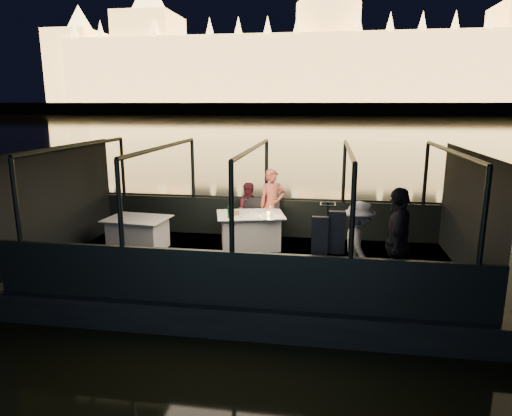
% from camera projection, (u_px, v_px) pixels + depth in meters
% --- Properties ---
extents(river_water, '(500.00, 500.00, 0.00)m').
position_uv_depth(river_water, '(321.00, 123.00, 86.33)').
color(river_water, black).
rests_on(river_water, ground).
extents(boat_hull, '(8.60, 4.40, 1.00)m').
position_uv_depth(boat_hull, '(253.00, 286.00, 9.29)').
color(boat_hull, black).
rests_on(boat_hull, river_water).
extents(boat_deck, '(8.00, 4.00, 0.04)m').
position_uv_depth(boat_deck, '(253.00, 264.00, 9.18)').
color(boat_deck, black).
rests_on(boat_deck, boat_hull).
extents(gunwale_port, '(8.00, 0.08, 0.90)m').
position_uv_depth(gunwale_port, '(266.00, 218.00, 11.00)').
color(gunwale_port, black).
rests_on(gunwale_port, boat_deck).
extents(gunwale_starboard, '(8.00, 0.08, 0.90)m').
position_uv_depth(gunwale_starboard, '(232.00, 279.00, 7.15)').
color(gunwale_starboard, black).
rests_on(gunwale_starboard, boat_deck).
extents(cabin_glass_port, '(8.00, 0.02, 1.40)m').
position_uv_depth(cabin_glass_port, '(266.00, 170.00, 10.74)').
color(cabin_glass_port, '#99B2B2').
rests_on(cabin_glass_port, gunwale_port).
extents(cabin_glass_starboard, '(8.00, 0.02, 1.40)m').
position_uv_depth(cabin_glass_starboard, '(232.00, 208.00, 6.89)').
color(cabin_glass_starboard, '#99B2B2').
rests_on(cabin_glass_starboard, gunwale_starboard).
extents(cabin_roof_glass, '(8.00, 4.00, 0.02)m').
position_uv_depth(cabin_roof_glass, '(253.00, 149.00, 8.66)').
color(cabin_roof_glass, '#99B2B2').
rests_on(cabin_roof_glass, boat_deck).
extents(end_wall_fore, '(0.02, 4.00, 2.30)m').
position_uv_depth(end_wall_fore, '(64.00, 201.00, 9.52)').
color(end_wall_fore, black).
rests_on(end_wall_fore, boat_deck).
extents(end_wall_aft, '(0.02, 4.00, 2.30)m').
position_uv_depth(end_wall_aft, '(469.00, 215.00, 8.32)').
color(end_wall_aft, black).
rests_on(end_wall_aft, boat_deck).
extents(canopy_ribs, '(8.00, 4.00, 2.30)m').
position_uv_depth(canopy_ribs, '(253.00, 208.00, 8.92)').
color(canopy_ribs, black).
rests_on(canopy_ribs, boat_deck).
extents(embankment, '(400.00, 140.00, 6.00)m').
position_uv_depth(embankment, '(326.00, 110.00, 211.30)').
color(embankment, '#423D33').
rests_on(embankment, ground).
extents(parliament_building, '(220.00, 32.00, 60.00)m').
position_uv_depth(parliament_building, '(328.00, 35.00, 171.34)').
color(parliament_building, '#F2D18C').
rests_on(parliament_building, embankment).
extents(dining_table_central, '(1.67, 1.39, 0.77)m').
position_uv_depth(dining_table_central, '(250.00, 231.00, 10.11)').
color(dining_table_central, silver).
rests_on(dining_table_central, boat_deck).
extents(dining_table_aft, '(1.41, 1.08, 0.70)m').
position_uv_depth(dining_table_aft, '(138.00, 232.00, 10.01)').
color(dining_table_aft, white).
rests_on(dining_table_aft, boat_deck).
extents(chair_port_left, '(0.50, 0.50, 0.99)m').
position_uv_depth(chair_port_left, '(250.00, 223.00, 10.54)').
color(chair_port_left, black).
rests_on(chair_port_left, boat_deck).
extents(chair_port_right, '(0.54, 0.54, 0.96)m').
position_uv_depth(chair_port_right, '(270.00, 223.00, 10.50)').
color(chair_port_right, black).
rests_on(chair_port_right, boat_deck).
extents(coat_stand, '(0.54, 0.48, 1.65)m').
position_uv_depth(coat_stand, '(326.00, 248.00, 7.24)').
color(coat_stand, black).
rests_on(coat_stand, boat_deck).
extents(person_woman_coral, '(0.70, 0.58, 1.67)m').
position_uv_depth(person_woman_coral, '(272.00, 208.00, 10.66)').
color(person_woman_coral, '#CF604B').
rests_on(person_woman_coral, boat_deck).
extents(person_man_maroon, '(0.75, 0.65, 1.33)m').
position_uv_depth(person_man_maroon, '(250.00, 207.00, 10.74)').
color(person_man_maroon, '#43121C').
rests_on(person_man_maroon, boat_deck).
extents(passenger_stripe, '(0.72, 1.07, 1.54)m').
position_uv_depth(passenger_stripe, '(359.00, 241.00, 7.78)').
color(passenger_stripe, silver).
rests_on(passenger_stripe, boat_deck).
extents(passenger_dark, '(0.66, 1.16, 1.85)m').
position_uv_depth(passenger_dark, '(397.00, 247.00, 7.42)').
color(passenger_dark, black).
rests_on(passenger_dark, boat_deck).
extents(wine_bottle, '(0.07, 0.07, 0.30)m').
position_uv_depth(wine_bottle, '(229.00, 211.00, 9.65)').
color(wine_bottle, '#153B1A').
rests_on(wine_bottle, dining_table_central).
extents(bread_basket, '(0.22, 0.22, 0.08)m').
position_uv_depth(bread_basket, '(235.00, 213.00, 9.97)').
color(bread_basket, olive).
rests_on(bread_basket, dining_table_central).
extents(amber_candle, '(0.08, 0.08, 0.09)m').
position_uv_depth(amber_candle, '(268.00, 215.00, 9.80)').
color(amber_candle, '#FFB93F').
rests_on(amber_candle, dining_table_central).
extents(plate_near, '(0.24, 0.24, 0.01)m').
position_uv_depth(plate_near, '(270.00, 219.00, 9.55)').
color(plate_near, silver).
rests_on(plate_near, dining_table_central).
extents(plate_far, '(0.31, 0.31, 0.02)m').
position_uv_depth(plate_far, '(244.00, 214.00, 10.00)').
color(plate_far, silver).
rests_on(plate_far, dining_table_central).
extents(wine_glass_white, '(0.08, 0.08, 0.20)m').
position_uv_depth(wine_glass_white, '(240.00, 213.00, 9.71)').
color(wine_glass_white, silver).
rests_on(wine_glass_white, dining_table_central).
extents(wine_glass_red, '(0.09, 0.09, 0.20)m').
position_uv_depth(wine_glass_red, '(271.00, 211.00, 9.90)').
color(wine_glass_red, silver).
rests_on(wine_glass_red, dining_table_central).
extents(wine_glass_empty, '(0.06, 0.06, 0.17)m').
position_uv_depth(wine_glass_empty, '(258.00, 215.00, 9.56)').
color(wine_glass_empty, silver).
rests_on(wine_glass_empty, dining_table_central).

